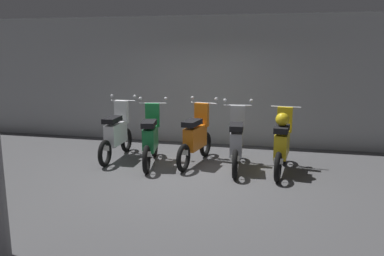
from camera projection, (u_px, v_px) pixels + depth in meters
ground_plane at (184, 177)px, 6.96m from camera, size 80.00×80.00×0.00m
back_wall at (213, 81)px, 9.31m from camera, size 16.00×0.30×3.02m
motorbike_slot_0 at (117, 134)px, 8.09m from camera, size 0.59×1.68×1.29m
motorbike_slot_1 at (151, 138)px, 7.68m from camera, size 0.59×1.67×1.29m
motorbike_slot_2 at (196, 137)px, 7.74m from camera, size 0.58×1.67×1.29m
motorbike_slot_3 at (237, 142)px, 7.39m from camera, size 0.59×1.68×1.29m
motorbike_slot_4 at (282, 142)px, 7.17m from camera, size 0.56×1.68×1.18m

